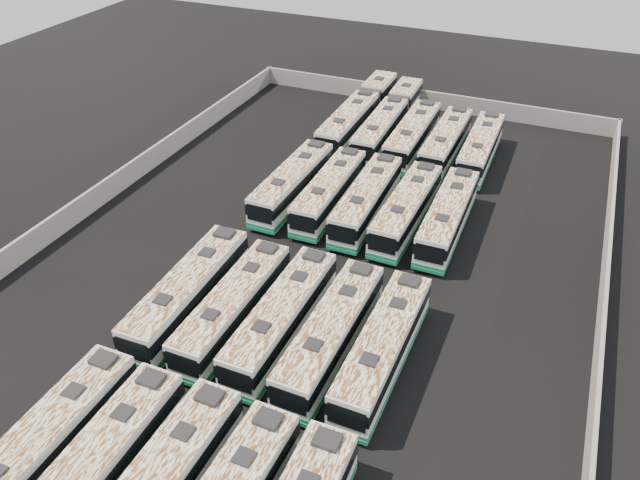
{
  "coord_description": "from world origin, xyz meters",
  "views": [
    {
      "loc": [
        16.97,
        -37.74,
        31.02
      ],
      "look_at": [
        0.15,
        1.52,
        1.6
      ],
      "focal_mm": 35.0,
      "sensor_mm": 36.0,
      "label": 1
    }
  ],
  "objects_px": {
    "bus_midfront_center": "(282,318)",
    "bus_midback_far_left": "(292,183)",
    "bus_midback_far_right": "(448,217)",
    "bus_midback_right": "(406,209)",
    "bus_back_center": "(412,136)",
    "bus_midfront_left": "(233,307)",
    "bus_midfront_right": "(331,334)",
    "bus_midfront_far_right": "(383,348)",
    "bus_midback_left": "(329,191)",
    "bus_back_left": "(389,119)",
    "bus_front_left": "(94,473)",
    "bus_front_far_left": "(44,448)",
    "bus_back_far_left": "(359,113)",
    "bus_midback_center": "(367,200)",
    "bus_back_far_right": "(480,148)",
    "bus_back_right": "(445,142)",
    "bus_midfront_far_left": "(189,293)"
  },
  "relations": [
    {
      "from": "bus_midfront_far_right",
      "to": "bus_midback_left",
      "type": "relative_size",
      "value": 1.02
    },
    {
      "from": "bus_back_far_right",
      "to": "bus_midback_left",
      "type": "bearing_deg",
      "value": -127.82
    },
    {
      "from": "bus_front_left",
      "to": "bus_back_left",
      "type": "xyz_separation_m",
      "value": [
        0.02,
        50.67,
        -0.07
      ]
    },
    {
      "from": "bus_midfront_center",
      "to": "bus_midfront_right",
      "type": "relative_size",
      "value": 1.0
    },
    {
      "from": "bus_midback_right",
      "to": "bus_front_far_left",
      "type": "bearing_deg",
      "value": -107.94
    },
    {
      "from": "bus_midback_right",
      "to": "bus_midfront_center",
      "type": "bearing_deg",
      "value": -101.17
    },
    {
      "from": "bus_midback_far_right",
      "to": "bus_midfront_far_left",
      "type": "bearing_deg",
      "value": -130.7
    },
    {
      "from": "bus_midback_right",
      "to": "bus_back_far_left",
      "type": "relative_size",
      "value": 0.63
    },
    {
      "from": "bus_front_left",
      "to": "bus_back_center",
      "type": "relative_size",
      "value": 1.0
    },
    {
      "from": "bus_front_left",
      "to": "bus_midfront_center",
      "type": "bearing_deg",
      "value": 75.61
    },
    {
      "from": "bus_midfront_far_right",
      "to": "bus_back_far_right",
      "type": "xyz_separation_m",
      "value": [
        0.01,
        32.24,
        -0.04
      ]
    },
    {
      "from": "bus_midfront_center",
      "to": "bus_midback_far_left",
      "type": "bearing_deg",
      "value": 113.36
    },
    {
      "from": "bus_midback_left",
      "to": "bus_back_far_right",
      "type": "relative_size",
      "value": 1.0
    },
    {
      "from": "bus_front_left",
      "to": "bus_back_far_right",
      "type": "xyz_separation_m",
      "value": [
        11.19,
        47.29,
        -0.07
      ]
    },
    {
      "from": "bus_midfront_far_left",
      "to": "bus_front_left",
      "type": "bearing_deg",
      "value": -77.31
    },
    {
      "from": "bus_midback_center",
      "to": "bus_back_far_left",
      "type": "xyz_separation_m",
      "value": [
        -7.55,
        18.42,
        0.03
      ]
    },
    {
      "from": "bus_midback_left",
      "to": "bus_back_left",
      "type": "bearing_deg",
      "value": 89.09
    },
    {
      "from": "bus_midback_right",
      "to": "bus_back_center",
      "type": "distance_m",
      "value": 15.25
    },
    {
      "from": "bus_midfront_right",
      "to": "bus_midfront_left",
      "type": "bearing_deg",
      "value": -178.48
    },
    {
      "from": "bus_midfront_far_left",
      "to": "bus_back_left",
      "type": "bearing_deg",
      "value": 82.66
    },
    {
      "from": "bus_midback_center",
      "to": "bus_midback_right",
      "type": "distance_m",
      "value": 3.78
    },
    {
      "from": "bus_midfront_far_right",
      "to": "bus_back_right",
      "type": "relative_size",
      "value": 1.01
    },
    {
      "from": "bus_midfront_left",
      "to": "bus_midback_center",
      "type": "relative_size",
      "value": 0.98
    },
    {
      "from": "bus_midback_center",
      "to": "bus_midfront_far_right",
      "type": "bearing_deg",
      "value": -68.19
    },
    {
      "from": "bus_midfront_left",
      "to": "bus_midfront_far_right",
      "type": "bearing_deg",
      "value": 1.33
    },
    {
      "from": "bus_midfront_right",
      "to": "bus_midfront_far_right",
      "type": "distance_m",
      "value": 3.64
    },
    {
      "from": "bus_front_left",
      "to": "bus_front_far_left",
      "type": "bearing_deg",
      "value": 176.81
    },
    {
      "from": "bus_midfront_right",
      "to": "bus_back_center",
      "type": "relative_size",
      "value": 0.99
    },
    {
      "from": "bus_midfront_right",
      "to": "bus_midback_far_left",
      "type": "distance_m",
      "value": 21.01
    },
    {
      "from": "bus_midback_left",
      "to": "bus_midfront_center",
      "type": "bearing_deg",
      "value": -79.24
    },
    {
      "from": "bus_front_far_left",
      "to": "bus_midback_far_left",
      "type": "xyz_separation_m",
      "value": [
        -0.08,
        32.46,
        -0.02
      ]
    },
    {
      "from": "bus_midback_far_left",
      "to": "bus_midback_far_right",
      "type": "height_order",
      "value": "bus_midback_far_left"
    },
    {
      "from": "bus_midfront_left",
      "to": "bus_midback_far_left",
      "type": "bearing_deg",
      "value": 101.96
    },
    {
      "from": "bus_front_far_left",
      "to": "bus_front_left",
      "type": "relative_size",
      "value": 1.0
    },
    {
      "from": "bus_midback_left",
      "to": "bus_back_left",
      "type": "distance_m",
      "value": 18.0
    },
    {
      "from": "bus_midback_center",
      "to": "bus_back_far_right",
      "type": "distance_m",
      "value": 16.52
    },
    {
      "from": "bus_midfront_far_right",
      "to": "bus_front_left",
      "type": "bearing_deg",
      "value": -126.16
    },
    {
      "from": "bus_midfront_center",
      "to": "bus_midback_center",
      "type": "distance_m",
      "value": 17.44
    },
    {
      "from": "bus_midfront_far_right",
      "to": "bus_midback_right",
      "type": "xyz_separation_m",
      "value": [
        -3.61,
        17.4,
        -0.02
      ]
    },
    {
      "from": "bus_midfront_left",
      "to": "bus_midback_center",
      "type": "distance_m",
      "value": 18.11
    },
    {
      "from": "bus_front_left",
      "to": "bus_midfront_center",
      "type": "xyz_separation_m",
      "value": [
        3.76,
        15.08,
        -0.02
      ]
    },
    {
      "from": "bus_midback_right",
      "to": "bus_back_far_right",
      "type": "bearing_deg",
      "value": 77.52
    },
    {
      "from": "bus_midfront_far_left",
      "to": "bus_midback_right",
      "type": "xyz_separation_m",
      "value": [
        11.29,
        17.62,
        -0.07
      ]
    },
    {
      "from": "bus_midfront_center",
      "to": "bus_midback_left",
      "type": "xyz_separation_m",
      "value": [
        -3.69,
        17.59,
        -0.05
      ]
    },
    {
      "from": "bus_back_left",
      "to": "bus_midfront_left",
      "type": "bearing_deg",
      "value": -91.3
    },
    {
      "from": "bus_midback_left",
      "to": "bus_back_far_left",
      "type": "height_order",
      "value": "bus_back_far_left"
    },
    {
      "from": "bus_midback_far_right",
      "to": "bus_back_right",
      "type": "bearing_deg",
      "value": 103.81
    },
    {
      "from": "bus_midback_far_right",
      "to": "bus_midback_far_left",
      "type": "bearing_deg",
      "value": 179.37
    },
    {
      "from": "bus_back_right",
      "to": "bus_back_far_right",
      "type": "height_order",
      "value": "bus_back_right"
    },
    {
      "from": "bus_midfront_left",
      "to": "bus_back_far_right",
      "type": "bearing_deg",
      "value": 71.11
    }
  ]
}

